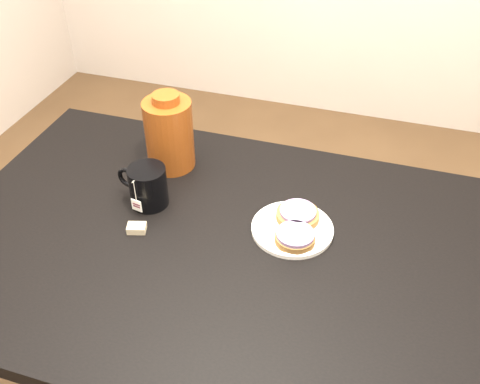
# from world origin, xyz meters

# --- Properties ---
(table) EXTENTS (1.40, 0.90, 0.75)m
(table) POSITION_xyz_m (0.00, 0.00, 0.67)
(table) COLOR black
(table) RESTS_ON ground_plane
(plate) EXTENTS (0.20, 0.20, 0.01)m
(plate) POSITION_xyz_m (0.14, 0.09, 0.76)
(plate) COLOR white
(plate) RESTS_ON table
(bagel_back) EXTENTS (0.15, 0.15, 0.03)m
(bagel_back) POSITION_xyz_m (0.15, 0.12, 0.77)
(bagel_back) COLOR brown
(bagel_back) RESTS_ON plate
(bagel_front) EXTENTS (0.12, 0.12, 0.03)m
(bagel_front) POSITION_xyz_m (0.16, 0.04, 0.77)
(bagel_front) COLOR brown
(bagel_front) RESTS_ON plate
(mug) EXTENTS (0.15, 0.11, 0.11)m
(mug) POSITION_xyz_m (-0.24, 0.08, 0.80)
(mug) COLOR black
(mug) RESTS_ON table
(teabag_pouch) EXTENTS (0.05, 0.04, 0.02)m
(teabag_pouch) POSITION_xyz_m (-0.22, -0.03, 0.76)
(teabag_pouch) COLOR #C6B793
(teabag_pouch) RESTS_ON table
(bagel_package) EXTENTS (0.16, 0.16, 0.22)m
(bagel_package) POSITION_xyz_m (-0.25, 0.26, 0.85)
(bagel_package) COLOR #5C250C
(bagel_package) RESTS_ON table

